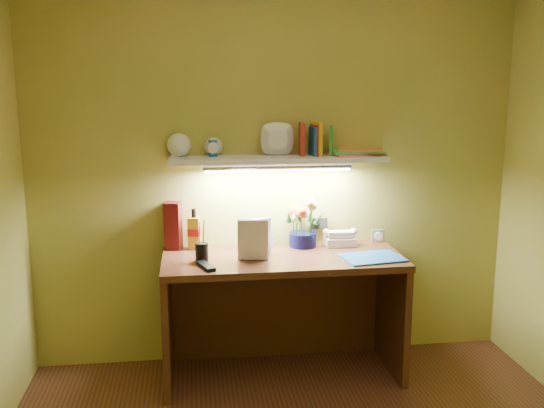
{
  "coord_description": "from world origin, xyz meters",
  "views": [
    {
      "loc": [
        -0.52,
        -2.18,
        1.74
      ],
      "look_at": [
        -0.04,
        1.35,
        1.03
      ],
      "focal_mm": 40.0,
      "sensor_mm": 36.0,
      "label": 1
    }
  ],
  "objects_px": {
    "desk": "(282,316)",
    "whisky_bottle": "(194,229)",
    "desk_clock": "(378,235)",
    "flower_bouquet": "(303,222)",
    "telephone": "(340,237)"
  },
  "relations": [
    {
      "from": "telephone",
      "to": "whisky_bottle",
      "type": "xyz_separation_m",
      "value": [
        -0.9,
        0.04,
        0.07
      ]
    },
    {
      "from": "telephone",
      "to": "flower_bouquet",
      "type": "bearing_deg",
      "value": 177.85
    },
    {
      "from": "desk",
      "to": "desk_clock",
      "type": "bearing_deg",
      "value": 20.6
    },
    {
      "from": "telephone",
      "to": "desk_clock",
      "type": "relative_size",
      "value": 2.32
    },
    {
      "from": "telephone",
      "to": "whisky_bottle",
      "type": "distance_m",
      "value": 0.9
    },
    {
      "from": "telephone",
      "to": "desk_clock",
      "type": "xyz_separation_m",
      "value": [
        0.26,
        0.06,
        -0.02
      ]
    },
    {
      "from": "desk_clock",
      "to": "flower_bouquet",
      "type": "bearing_deg",
      "value": -169.13
    },
    {
      "from": "desk_clock",
      "to": "desk",
      "type": "bearing_deg",
      "value": -154.25
    },
    {
      "from": "flower_bouquet",
      "to": "desk_clock",
      "type": "bearing_deg",
      "value": 5.72
    },
    {
      "from": "desk",
      "to": "whisky_bottle",
      "type": "relative_size",
      "value": 5.6
    },
    {
      "from": "flower_bouquet",
      "to": "desk_clock",
      "type": "relative_size",
      "value": 3.87
    },
    {
      "from": "desk",
      "to": "flower_bouquet",
      "type": "height_order",
      "value": "flower_bouquet"
    },
    {
      "from": "desk",
      "to": "whisky_bottle",
      "type": "bearing_deg",
      "value": 156.25
    },
    {
      "from": "telephone",
      "to": "whisky_bottle",
      "type": "relative_size",
      "value": 0.73
    },
    {
      "from": "flower_bouquet",
      "to": "whisky_bottle",
      "type": "relative_size",
      "value": 1.21
    }
  ]
}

